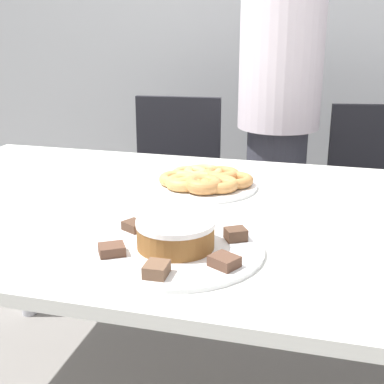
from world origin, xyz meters
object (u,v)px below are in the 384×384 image
(office_chair_right, at_px, (378,221))
(plate_donuts, at_px, (204,185))
(person_standing, at_px, (278,116))
(office_chair_left, at_px, (173,202))
(frosted_cake, at_px, (176,233))
(plate_cake, at_px, (176,249))

(office_chair_right, height_order, plate_donuts, office_chair_right)
(person_standing, distance_m, plate_donuts, 0.80)
(office_chair_left, xyz_separation_m, frosted_cake, (0.37, -1.19, 0.37))
(plate_cake, bearing_deg, person_standing, 86.10)
(plate_donuts, bearing_deg, plate_cake, -83.87)
(office_chair_right, distance_m, plate_cake, 1.34)
(person_standing, bearing_deg, plate_donuts, -99.75)
(plate_cake, xyz_separation_m, frosted_cake, (-0.00, 0.00, 0.04))
(office_chair_right, bearing_deg, plate_cake, -124.11)
(person_standing, height_order, frosted_cake, person_standing)
(person_standing, xyz_separation_m, plate_cake, (-0.08, -1.24, -0.08))
(office_chair_right, distance_m, plate_donuts, 0.98)
(office_chair_right, distance_m, frosted_cake, 1.35)
(frosted_cake, bearing_deg, person_standing, 86.10)
(person_standing, distance_m, plate_cake, 1.25)
(office_chair_left, relative_size, plate_cake, 2.23)
(plate_cake, bearing_deg, office_chair_left, 107.34)
(office_chair_left, xyz_separation_m, plate_donuts, (0.32, -0.73, 0.33))
(plate_donuts, bearing_deg, person_standing, 80.25)
(frosted_cake, bearing_deg, office_chair_left, 107.34)
(plate_donuts, bearing_deg, frosted_cake, -83.87)
(office_chair_right, xyz_separation_m, plate_cake, (-0.52, -1.19, 0.33))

